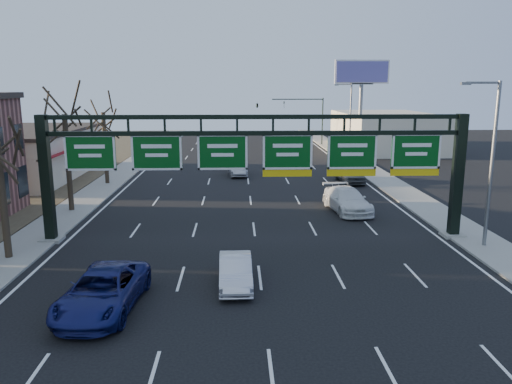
{
  "coord_description": "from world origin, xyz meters",
  "views": [
    {
      "loc": [
        -1.0,
        -19.86,
        8.73
      ],
      "look_at": [
        -0.02,
        6.07,
        3.2
      ],
      "focal_mm": 35.0,
      "sensor_mm": 36.0,
      "label": 1
    }
  ],
  "objects_px": {
    "car_white_wagon": "(347,200)",
    "car_blue_suv": "(103,291)",
    "sign_gantry": "(258,160)",
    "car_silver_sedan": "(235,271)"
  },
  "relations": [
    {
      "from": "car_white_wagon",
      "to": "car_blue_suv",
      "type": "bearing_deg",
      "value": -137.76
    },
    {
      "from": "sign_gantry",
      "to": "car_blue_suv",
      "type": "height_order",
      "value": "sign_gantry"
    },
    {
      "from": "car_blue_suv",
      "to": "car_white_wagon",
      "type": "xyz_separation_m",
      "value": [
        13.1,
        15.47,
        0.03
      ]
    },
    {
      "from": "car_blue_suv",
      "to": "sign_gantry",
      "type": "bearing_deg",
      "value": 59.27
    },
    {
      "from": "car_blue_suv",
      "to": "car_white_wagon",
      "type": "relative_size",
      "value": 1.01
    },
    {
      "from": "car_silver_sedan",
      "to": "car_white_wagon",
      "type": "height_order",
      "value": "car_white_wagon"
    },
    {
      "from": "sign_gantry",
      "to": "car_silver_sedan",
      "type": "relative_size",
      "value": 6.03
    },
    {
      "from": "car_blue_suv",
      "to": "car_silver_sedan",
      "type": "relative_size",
      "value": 1.41
    },
    {
      "from": "car_blue_suv",
      "to": "car_silver_sedan",
      "type": "xyz_separation_m",
      "value": [
        5.24,
        2.28,
        -0.13
      ]
    },
    {
      "from": "car_blue_suv",
      "to": "car_silver_sedan",
      "type": "bearing_deg",
      "value": 28.17
    }
  ]
}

